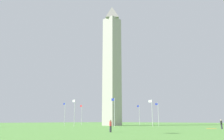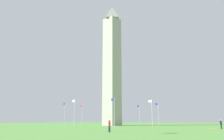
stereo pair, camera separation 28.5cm
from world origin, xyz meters
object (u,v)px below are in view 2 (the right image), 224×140
flagpole_s (152,111)px  picnic_blanket_near_first_person (211,129)px  obelisk_monument (112,62)px  flagpole_se (114,111)px  flagpole_ne (65,113)px  flagpole_w (139,114)px  flagpole_e (74,111)px  person_red_shirt (109,126)px  person_black_shirt (221,124)px  flagpole_nw (110,114)px  flagpole_n (82,114)px  flagpole_sw (158,113)px

flagpole_s → picnic_blanket_near_first_person: flagpole_s is taller
obelisk_monument → flagpole_se: bearing=134.8°
flagpole_ne → flagpole_w: same height
flagpole_e → flagpole_s: (-15.26, -15.26, 0.00)m
person_red_shirt → person_black_shirt: bearing=-30.7°
flagpole_s → flagpole_nw: size_ratio=1.00×
flagpole_se → flagpole_nw: bearing=-45.0°
flagpole_n → flagpole_s: bearing=180.0°
obelisk_monument → person_red_shirt: obelisk_monument is taller
person_red_shirt → picnic_blanket_near_first_person: person_red_shirt is taller
flagpole_w → flagpole_sw: bearing=157.5°
flagpole_sw → flagpole_n: bearing=22.5°
flagpole_e → flagpole_se: (-10.79, -4.47, 0.00)m
flagpole_sw → flagpole_s: bearing=112.5°
flagpole_s → flagpole_w: bearing=-45.0°
flagpole_s → flagpole_w: same height
flagpole_ne → flagpole_sw: (-21.59, -21.59, 0.00)m
flagpole_nw → picnic_blanket_near_first_person: flagpole_nw is taller
flagpole_se → flagpole_sw: size_ratio=1.00×
flagpole_n → flagpole_s: same height
flagpole_n → picnic_blanket_near_first_person: (-48.46, 6.77, -4.07)m
flagpole_nw → person_black_shirt: flagpole_nw is taller
flagpole_se → flagpole_e: bearing=22.5°
flagpole_ne → flagpole_sw: size_ratio=1.00×
picnic_blanket_near_first_person → flagpole_s: bearing=-20.7°
flagpole_sw → flagpole_nw: same height
flagpole_s → person_red_shirt: (-12.70, 30.66, -3.25)m
flagpole_se → picnic_blanket_near_first_person: (-22.40, -4.02, -4.07)m
flagpole_se → flagpole_nw: same height
flagpole_n → flagpole_e: same height
flagpole_w → person_red_shirt: bearing=121.3°
flagpole_e → flagpole_w: same height
person_red_shirt → obelisk_monument: bearing=29.7°
picnic_blanket_near_first_person → flagpole_se: bearing=10.2°
flagpole_n → flagpole_nw: same height
flagpole_s → person_red_shirt: flagpole_s is taller
flagpole_se → flagpole_s: size_ratio=1.00×
flagpole_s → flagpole_w: size_ratio=1.00×
flagpole_n → flagpole_ne: (-4.47, 10.79, 0.00)m
flagpole_se → flagpole_nw: 30.53m
obelisk_monument → flagpole_s: (-15.20, 0.00, -16.99)m
flagpole_e → flagpole_sw: 28.20m
flagpole_n → flagpole_sw: size_ratio=1.00×
flagpole_n → flagpole_sw: (-26.06, -10.79, 0.00)m
flagpole_nw → flagpole_sw: bearing=180.0°
obelisk_monument → flagpole_se: obelisk_monument is taller
obelisk_monument → person_black_shirt: bearing=167.6°
person_red_shirt → picnic_blanket_near_first_person: bearing=-24.9°
flagpole_w → flagpole_nw: same height
flagpole_n → person_red_shirt: 53.10m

